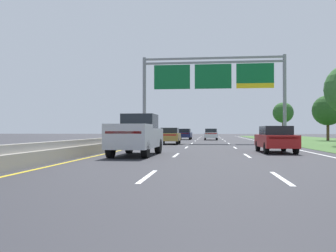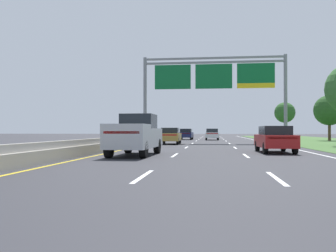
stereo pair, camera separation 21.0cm
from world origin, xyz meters
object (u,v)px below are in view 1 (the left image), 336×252
Objects in this scene: overhead_sign_gantry at (213,81)px; roadside_tree_distant at (283,113)px; pickup_truck_silver at (137,135)px; roadside_tree_far at (328,110)px; car_white_centre_lane_sedan at (211,134)px; car_red_right_lane_sedan at (275,139)px; car_gold_left_lane_sedan at (170,136)px; car_navy_left_lane_sedan at (185,134)px.

overhead_sign_gantry is 2.43× the size of roadside_tree_distant.
roadside_tree_far is at bearing -30.58° from pickup_truck_silver.
pickup_truck_silver is 35.86m from roadside_tree_far.
roadside_tree_distant reaches higher than car_white_centre_lane_sedan.
pickup_truck_silver is (-4.20, -19.88, -5.48)m from overhead_sign_gantry.
car_red_right_lane_sedan is (7.70, 3.38, -0.26)m from pickup_truck_silver.
overhead_sign_gantry is 2.56× the size of roadside_tree_far.
pickup_truck_silver is 32.74m from car_white_centre_lane_sedan.
pickup_truck_silver is at bearing 178.96° from car_gold_left_lane_sedan.
overhead_sign_gantry is 3.40× the size of car_gold_left_lane_sedan.
pickup_truck_silver is at bearing 112.29° from car_red_right_lane_sedan.
car_white_centre_lane_sedan is (4.02, 32.50, -0.26)m from pickup_truck_silver.
overhead_sign_gantry is 15.81m from car_navy_left_lane_sedan.
pickup_truck_silver is 1.23× the size of car_navy_left_lane_sedan.
car_red_right_lane_sedan is 15.00m from car_gold_left_lane_sedan.
car_navy_left_lane_sedan is at bearing 168.51° from roadside_tree_far.
car_gold_left_lane_sedan is (-4.17, -3.61, -5.74)m from overhead_sign_gantry.
car_gold_left_lane_sedan is 0.71× the size of roadside_tree_distant.
roadside_tree_far reaches higher than car_red_right_lane_sedan.
roadside_tree_distant is (16.55, 46.53, 3.34)m from pickup_truck_silver.
pickup_truck_silver reaches higher than car_gold_left_lane_sedan.
pickup_truck_silver is 49.50m from roadside_tree_distant.
car_white_centre_lane_sedan is 15.45m from roadside_tree_far.
roadside_tree_far is at bearing -100.36° from car_navy_left_lane_sedan.
overhead_sign_gantry is 18.29m from roadside_tree_far.
roadside_tree_distant is at bearing 98.56° from roadside_tree_far.
pickup_truck_silver is 1.23× the size of car_red_right_lane_sedan.
roadside_tree_far is at bearing -81.44° from roadside_tree_distant.
car_white_centre_lane_sedan is 29.35m from car_red_right_lane_sedan.
car_gold_left_lane_sedan is at bearing -179.74° from car_navy_left_lane_sedan.
car_navy_left_lane_sedan is at bearing -1.82° from car_gold_left_lane_sedan.
car_white_centre_lane_sedan is at bearing -111.97° from car_navy_left_lane_sedan.
roadside_tree_far is (11.29, 26.90, 3.09)m from car_red_right_lane_sedan.
roadside_tree_far is at bearing -24.17° from car_red_right_lane_sedan.
car_navy_left_lane_sedan is 20.79m from roadside_tree_distant.
car_navy_left_lane_sedan is (-3.90, 14.21, -5.74)m from overhead_sign_gantry.
car_white_centre_lane_sedan is at bearing -5.53° from pickup_truck_silver.
overhead_sign_gantry is at bearing -50.06° from car_gold_left_lane_sedan.
overhead_sign_gantry is at bearing -179.50° from car_white_centre_lane_sedan.
car_white_centre_lane_sedan is at bearing -14.78° from car_gold_left_lane_sedan.
overhead_sign_gantry is at bearing 10.61° from car_red_right_lane_sedan.
car_navy_left_lane_sedan is at bearing 105.33° from overhead_sign_gantry.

